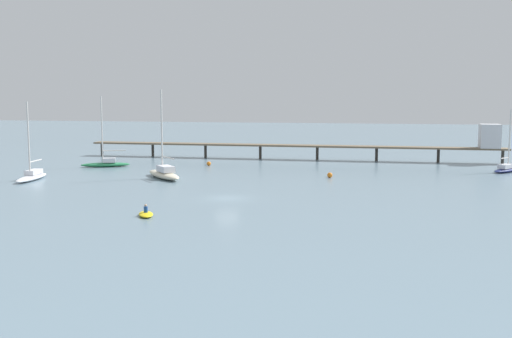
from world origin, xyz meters
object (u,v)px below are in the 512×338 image
at_px(sailboat_green, 106,163).
at_px(sailboat_navy, 507,168).
at_px(sailboat_cream, 164,173).
at_px(sailboat_white, 32,175).
at_px(mooring_buoy_inner, 209,164).
at_px(pier, 359,143).
at_px(dinghy_yellow, 146,214).
at_px(mooring_buoy_far, 330,175).

height_order(sailboat_green, sailboat_navy, sailboat_green).
distance_m(sailboat_green, sailboat_cream, 17.84).
xyz_separation_m(sailboat_navy, sailboat_white, (-64.23, -22.80, 0.07)).
bearing_deg(sailboat_green, mooring_buoy_inner, 17.76).
xyz_separation_m(pier, sailboat_navy, (22.25, -11.42, -2.62)).
distance_m(sailboat_white, dinghy_yellow, 31.47).
distance_m(sailboat_navy, sailboat_cream, 50.56).
xyz_separation_m(sailboat_navy, dinghy_yellow, (-39.66, -42.46, -0.39)).
bearing_deg(dinghy_yellow, mooring_buoy_far, 64.68).
distance_m(sailboat_green, mooring_buoy_far, 36.72).
xyz_separation_m(sailboat_cream, mooring_buoy_far, (22.23, 5.45, -0.41)).
bearing_deg(sailboat_white, mooring_buoy_inner, 49.28).
height_order(pier, sailboat_cream, sailboat_cream).
bearing_deg(sailboat_navy, pier, 152.83).
xyz_separation_m(mooring_buoy_far, mooring_buoy_inner, (-20.63, 10.52, -0.02)).
bearing_deg(mooring_buoy_inner, sailboat_white, -130.72).
distance_m(sailboat_navy, mooring_buoy_inner, 45.89).
relative_size(pier, dinghy_yellow, 23.40).
xyz_separation_m(sailboat_green, sailboat_navy, (61.54, 6.49, -0.09)).
xyz_separation_m(pier, sailboat_green, (-39.30, -17.90, -2.53)).
bearing_deg(sailboat_navy, sailboat_cream, -159.83).
xyz_separation_m(sailboat_navy, mooring_buoy_inner, (-45.87, -1.46, -0.25)).
bearing_deg(sailboat_white, mooring_buoy_far, 15.51).
distance_m(sailboat_green, dinghy_yellow, 42.11).
distance_m(sailboat_navy, sailboat_white, 68.16).
bearing_deg(dinghy_yellow, sailboat_cream, 107.32).
relative_size(dinghy_yellow, mooring_buoy_inner, 4.58).
distance_m(sailboat_green, mooring_buoy_inner, 16.47).
distance_m(pier, sailboat_green, 43.26).
relative_size(sailboat_green, dinghy_yellow, 3.53).
xyz_separation_m(pier, mooring_buoy_far, (-2.99, -23.40, -2.85)).
distance_m(pier, mooring_buoy_inner, 27.06).
bearing_deg(sailboat_green, mooring_buoy_far, -8.60).
height_order(sailboat_green, sailboat_white, sailboat_green).
bearing_deg(sailboat_navy, dinghy_yellow, -133.05).
xyz_separation_m(sailboat_green, dinghy_yellow, (21.89, -35.97, -0.48)).
relative_size(sailboat_navy, mooring_buoy_inner, 13.35).
bearing_deg(sailboat_cream, mooring_buoy_inner, 84.30).
height_order(mooring_buoy_far, mooring_buoy_inner, mooring_buoy_far).
bearing_deg(sailboat_white, pier, 39.18).
distance_m(pier, sailboat_white, 54.22).
bearing_deg(sailboat_cream, pier, 48.84).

